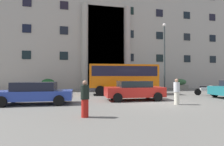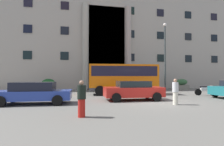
{
  "view_description": "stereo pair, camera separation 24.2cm",
  "coord_description": "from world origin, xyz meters",
  "px_view_note": "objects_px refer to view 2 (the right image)",
  "views": [
    {
      "loc": [
        -5.43,
        -11.01,
        1.67
      ],
      "look_at": [
        -1.72,
        6.55,
        2.09
      ],
      "focal_mm": 28.34,
      "sensor_mm": 36.0,
      "label": 1
    },
    {
      "loc": [
        -5.19,
        -11.05,
        1.67
      ],
      "look_at": [
        -1.72,
        6.55,
        2.09
      ],
      "focal_mm": 28.34,
      "sensor_mm": 36.0,
      "label": 2
    }
  ],
  "objects_px": {
    "lamppost_plaza_centre": "(165,52)",
    "parked_coupe_end": "(34,93)",
    "scooter_by_planter": "(142,91)",
    "pedestrian_woman_dark_dress": "(175,92)",
    "hedge_planter_entrance_right": "(123,84)",
    "white_taxi_kerbside": "(133,90)",
    "orange_minibus": "(123,77)",
    "pedestrian_woman_with_bag": "(82,99)",
    "hedge_planter_east": "(182,84)",
    "hedge_planter_entrance_left": "(48,85)",
    "bus_stop_sign": "(155,79)",
    "motorcycle_near_kerb": "(205,90)"
  },
  "relations": [
    {
      "from": "pedestrian_woman_with_bag",
      "to": "motorcycle_near_kerb",
      "type": "bearing_deg",
      "value": -137.31
    },
    {
      "from": "motorcycle_near_kerb",
      "to": "pedestrian_woman_dark_dress",
      "type": "xyz_separation_m",
      "value": [
        -5.6,
        -4.43,
        0.33
      ]
    },
    {
      "from": "orange_minibus",
      "to": "parked_coupe_end",
      "type": "distance_m",
      "value": 8.56
    },
    {
      "from": "white_taxi_kerbside",
      "to": "hedge_planter_entrance_right",
      "type": "bearing_deg",
      "value": 80.97
    },
    {
      "from": "hedge_planter_entrance_left",
      "to": "pedestrian_woman_dark_dress",
      "type": "distance_m",
      "value": 14.62
    },
    {
      "from": "bus_stop_sign",
      "to": "lamppost_plaza_centre",
      "type": "xyz_separation_m",
      "value": [
        1.71,
        0.97,
        3.21
      ]
    },
    {
      "from": "hedge_planter_east",
      "to": "hedge_planter_entrance_right",
      "type": "height_order",
      "value": "hedge_planter_entrance_right"
    },
    {
      "from": "hedge_planter_entrance_left",
      "to": "scooter_by_planter",
      "type": "height_order",
      "value": "hedge_planter_entrance_left"
    },
    {
      "from": "hedge_planter_east",
      "to": "hedge_planter_entrance_left",
      "type": "height_order",
      "value": "hedge_planter_entrance_left"
    },
    {
      "from": "hedge_planter_east",
      "to": "motorcycle_near_kerb",
      "type": "height_order",
      "value": "hedge_planter_east"
    },
    {
      "from": "parked_coupe_end",
      "to": "pedestrian_woman_with_bag",
      "type": "bearing_deg",
      "value": -54.13
    },
    {
      "from": "scooter_by_planter",
      "to": "pedestrian_woman_dark_dress",
      "type": "height_order",
      "value": "pedestrian_woman_dark_dress"
    },
    {
      "from": "orange_minibus",
      "to": "white_taxi_kerbside",
      "type": "height_order",
      "value": "orange_minibus"
    },
    {
      "from": "bus_stop_sign",
      "to": "pedestrian_woman_with_bag",
      "type": "height_order",
      "value": "bus_stop_sign"
    },
    {
      "from": "parked_coupe_end",
      "to": "motorcycle_near_kerb",
      "type": "relative_size",
      "value": 2.44
    },
    {
      "from": "parked_coupe_end",
      "to": "white_taxi_kerbside",
      "type": "height_order",
      "value": "white_taxi_kerbside"
    },
    {
      "from": "pedestrian_woman_dark_dress",
      "to": "hedge_planter_east",
      "type": "bearing_deg",
      "value": 53.21
    },
    {
      "from": "hedge_planter_entrance_right",
      "to": "white_taxi_kerbside",
      "type": "distance_m",
      "value": 9.27
    },
    {
      "from": "bus_stop_sign",
      "to": "hedge_planter_east",
      "type": "height_order",
      "value": "bus_stop_sign"
    },
    {
      "from": "lamppost_plaza_centre",
      "to": "white_taxi_kerbside",
      "type": "bearing_deg",
      "value": -131.48
    },
    {
      "from": "pedestrian_woman_dark_dress",
      "to": "lamppost_plaza_centre",
      "type": "relative_size",
      "value": 0.19
    },
    {
      "from": "orange_minibus",
      "to": "bus_stop_sign",
      "type": "distance_m",
      "value": 4.63
    },
    {
      "from": "hedge_planter_entrance_left",
      "to": "white_taxi_kerbside",
      "type": "distance_m",
      "value": 11.51
    },
    {
      "from": "lamppost_plaza_centre",
      "to": "scooter_by_planter",
      "type": "bearing_deg",
      "value": -134.36
    },
    {
      "from": "lamppost_plaza_centre",
      "to": "bus_stop_sign",
      "type": "bearing_deg",
      "value": -150.47
    },
    {
      "from": "pedestrian_woman_dark_dress",
      "to": "motorcycle_near_kerb",
      "type": "bearing_deg",
      "value": 35.83
    },
    {
      "from": "motorcycle_near_kerb",
      "to": "parked_coupe_end",
      "type": "bearing_deg",
      "value": -156.72
    },
    {
      "from": "orange_minibus",
      "to": "pedestrian_woman_with_bag",
      "type": "xyz_separation_m",
      "value": [
        -4.16,
        -9.05,
        -0.93
      ]
    },
    {
      "from": "lamppost_plaza_centre",
      "to": "pedestrian_woman_dark_dress",
      "type": "bearing_deg",
      "value": -114.78
    },
    {
      "from": "hedge_planter_entrance_left",
      "to": "white_taxi_kerbside",
      "type": "height_order",
      "value": "hedge_planter_entrance_left"
    },
    {
      "from": "hedge_planter_entrance_left",
      "to": "white_taxi_kerbside",
      "type": "relative_size",
      "value": 0.37
    },
    {
      "from": "bus_stop_sign",
      "to": "lamppost_plaza_centre",
      "type": "distance_m",
      "value": 3.77
    },
    {
      "from": "hedge_planter_entrance_left",
      "to": "motorcycle_near_kerb",
      "type": "relative_size",
      "value": 0.84
    },
    {
      "from": "pedestrian_woman_with_bag",
      "to": "lamppost_plaza_centre",
      "type": "distance_m",
      "value": 16.1
    },
    {
      "from": "hedge_planter_east",
      "to": "white_taxi_kerbside",
      "type": "height_order",
      "value": "hedge_planter_east"
    },
    {
      "from": "hedge_planter_east",
      "to": "scooter_by_planter",
      "type": "relative_size",
      "value": 0.84
    },
    {
      "from": "hedge_planter_entrance_left",
      "to": "hedge_planter_entrance_right",
      "type": "xyz_separation_m",
      "value": [
        8.85,
        0.14,
        0.1
      ]
    },
    {
      "from": "white_taxi_kerbside",
      "to": "scooter_by_planter",
      "type": "height_order",
      "value": "white_taxi_kerbside"
    },
    {
      "from": "pedestrian_woman_with_bag",
      "to": "pedestrian_woman_dark_dress",
      "type": "xyz_separation_m",
      "value": [
        5.66,
        2.26,
        0.02
      ]
    },
    {
      "from": "scooter_by_planter",
      "to": "lamppost_plaza_centre",
      "type": "xyz_separation_m",
      "value": [
        4.84,
        4.95,
        4.25
      ]
    },
    {
      "from": "lamppost_plaza_centre",
      "to": "parked_coupe_end",
      "type": "bearing_deg",
      "value": -149.2
    },
    {
      "from": "bus_stop_sign",
      "to": "scooter_by_planter",
      "type": "relative_size",
      "value": 1.25
    },
    {
      "from": "bus_stop_sign",
      "to": "hedge_planter_east",
      "type": "xyz_separation_m",
      "value": [
        5.13,
        2.88,
        -0.81
      ]
    },
    {
      "from": "hedge_planter_east",
      "to": "lamppost_plaza_centre",
      "type": "relative_size",
      "value": 0.2
    },
    {
      "from": "white_taxi_kerbside",
      "to": "scooter_by_planter",
      "type": "relative_size",
      "value": 2.19
    },
    {
      "from": "hedge_planter_entrance_right",
      "to": "motorcycle_near_kerb",
      "type": "distance_m",
      "value": 9.25
    },
    {
      "from": "scooter_by_planter",
      "to": "bus_stop_sign",
      "type": "bearing_deg",
      "value": 46.61
    },
    {
      "from": "hedge_planter_entrance_right",
      "to": "parked_coupe_end",
      "type": "distance_m",
      "value": 12.71
    },
    {
      "from": "hedge_planter_entrance_right",
      "to": "scooter_by_planter",
      "type": "height_order",
      "value": "hedge_planter_entrance_right"
    },
    {
      "from": "hedge_planter_entrance_left",
      "to": "hedge_planter_entrance_right",
      "type": "bearing_deg",
      "value": 0.9
    }
  ]
}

